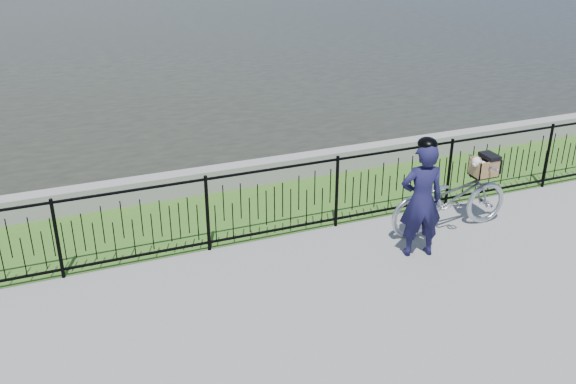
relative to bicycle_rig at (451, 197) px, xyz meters
name	(u,v)px	position (x,y,z in m)	size (l,w,h in m)	color
ground	(319,293)	(-2.54, -0.88, -0.53)	(120.00, 120.00, 0.00)	gray
grass_strip	(253,210)	(-2.54, 1.72, -0.52)	(60.00, 2.00, 0.01)	#37621E
quay_wall	(234,176)	(-2.54, 2.72, -0.33)	(60.00, 0.30, 0.40)	gray
fence	(274,202)	(-2.54, 0.72, 0.05)	(14.00, 0.06, 1.15)	black
bicycle_rig	(451,197)	(0.00, 0.00, 0.00)	(1.97, 0.69, 1.15)	#B3B7BF
cyclist	(421,199)	(-0.84, -0.47, 0.33)	(0.68, 0.52, 1.73)	#151438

